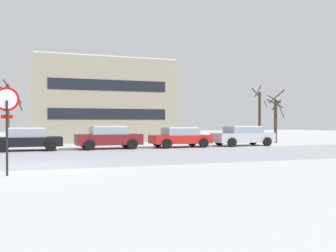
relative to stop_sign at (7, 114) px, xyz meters
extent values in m
plane|color=white|center=(0.92, 2.18, -1.96)|extent=(120.00, 120.00, 0.00)
cube|color=#B7BCC4|center=(0.92, 5.63, -1.96)|extent=(80.00, 8.91, 0.00)
cylinder|color=black|center=(0.00, 0.00, -0.78)|extent=(0.07, 0.12, 2.37)
cylinder|color=red|center=(0.00, 0.00, 0.45)|extent=(0.75, 0.16, 0.76)
cylinder|color=white|center=(0.00, -0.01, 0.45)|extent=(0.61, 0.14, 0.62)
cube|color=red|center=(0.00, 0.00, -0.10)|extent=(0.36, 0.09, 0.12)
cylinder|color=white|center=(0.00, 0.01, 0.50)|extent=(0.41, 0.10, 0.42)
cube|color=black|center=(0.33, 11.15, -1.42)|extent=(4.05, 1.93, 0.55)
cube|color=#8C99A8|center=(0.33, 11.15, -0.89)|extent=(2.24, 1.75, 0.50)
cube|color=white|center=(0.33, 11.15, -0.61)|extent=(2.04, 1.61, 0.06)
cylinder|color=black|center=(1.61, 12.12, -1.64)|extent=(0.64, 0.23, 0.64)
cylinder|color=black|center=(1.66, 10.24, -1.64)|extent=(0.64, 0.23, 0.64)
cylinder|color=black|center=(-0.99, 12.06, -1.64)|extent=(0.64, 0.23, 0.64)
cylinder|color=black|center=(-0.95, 10.18, -1.64)|extent=(0.64, 0.23, 0.64)
cube|color=maroon|center=(5.23, 11.14, -1.36)|extent=(4.17, 1.92, 0.67)
cube|color=#8C99A8|center=(5.23, 11.14, -0.79)|extent=(2.31, 1.73, 0.47)
cube|color=white|center=(5.23, 11.14, -0.53)|extent=(2.10, 1.60, 0.06)
cylinder|color=black|center=(6.55, 12.10, -1.64)|extent=(0.64, 0.23, 0.64)
cylinder|color=black|center=(6.60, 10.24, -1.64)|extent=(0.64, 0.23, 0.64)
cylinder|color=black|center=(3.87, 12.04, -1.64)|extent=(0.64, 0.23, 0.64)
cylinder|color=black|center=(3.91, 10.18, -1.64)|extent=(0.64, 0.23, 0.64)
cube|color=red|center=(10.13, 11.06, -1.41)|extent=(4.09, 1.94, 0.56)
cube|color=#8C99A8|center=(10.13, 11.06, -0.89)|extent=(2.26, 1.75, 0.48)
cube|color=white|center=(10.13, 11.06, -0.63)|extent=(2.06, 1.62, 0.06)
cylinder|color=black|center=(11.42, 12.04, -1.64)|extent=(0.64, 0.23, 0.64)
cylinder|color=black|center=(11.47, 10.15, -1.64)|extent=(0.64, 0.23, 0.64)
cylinder|color=black|center=(8.80, 11.98, -1.64)|extent=(0.64, 0.23, 0.64)
cylinder|color=black|center=(8.84, 10.09, -1.64)|extent=(0.64, 0.23, 0.64)
cube|color=silver|center=(15.03, 11.11, -1.36)|extent=(4.47, 1.89, 0.66)
cube|color=#8C99A8|center=(15.03, 11.11, -0.81)|extent=(2.47, 1.70, 0.44)
cube|color=white|center=(15.03, 11.11, -0.56)|extent=(2.25, 1.57, 0.06)
cylinder|color=black|center=(16.45, 12.05, -1.64)|extent=(0.64, 0.23, 0.64)
cylinder|color=black|center=(16.49, 10.22, -1.64)|extent=(0.64, 0.23, 0.64)
cylinder|color=black|center=(13.57, 11.99, -1.64)|extent=(0.64, 0.23, 0.64)
cylinder|color=black|center=(13.61, 10.16, -1.64)|extent=(0.64, 0.23, 0.64)
cylinder|color=#423326|center=(19.79, 13.88, -0.19)|extent=(0.28, 0.28, 3.56)
cylinder|color=#423326|center=(20.24, 14.38, 1.95)|extent=(1.09, 1.01, 1.21)
cylinder|color=#423326|center=(20.05, 14.12, 1.22)|extent=(0.61, 0.65, 0.89)
cylinder|color=#423326|center=(19.36, 13.40, 1.30)|extent=(1.08, 0.97, 0.81)
cylinder|color=#423326|center=(19.40, 13.53, 1.66)|extent=(0.81, 0.87, 0.72)
cylinder|color=#423326|center=(19.96, 13.43, 0.78)|extent=(0.99, 0.44, 1.38)
cylinder|color=#423326|center=(19.05, 15.14, 0.21)|extent=(0.24, 0.24, 4.35)
cylinder|color=#423326|center=(19.09, 15.44, 2.50)|extent=(0.66, 0.16, 1.10)
cylinder|color=#423326|center=(18.61, 15.08, 2.30)|extent=(0.23, 0.96, 0.87)
cylinder|color=#423326|center=(19.38, 14.77, 1.33)|extent=(0.81, 0.73, 0.59)
cylinder|color=#423326|center=(-1.03, 15.53, 0.23)|extent=(0.24, 0.24, 4.38)
cylinder|color=#423326|center=(-0.31, 15.34, 1.16)|extent=(0.48, 1.52, 1.13)
cylinder|color=#423326|center=(-0.69, 14.98, 1.87)|extent=(1.21, 0.80, 1.54)
cylinder|color=#423326|center=(-0.97, 14.73, 1.71)|extent=(1.70, 0.24, 1.54)
cube|color=#9E937F|center=(6.59, 23.58, 1.63)|extent=(12.24, 10.63, 7.19)
cube|color=white|center=(6.59, 23.58, 5.28)|extent=(11.99, 10.42, 0.10)
cube|color=black|center=(6.59, 18.25, 0.43)|extent=(9.79, 0.04, 0.90)
cube|color=black|center=(6.59, 18.25, 2.83)|extent=(9.79, 0.04, 0.90)
camera|label=1|loc=(0.89, -12.85, -0.29)|focal=40.21mm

